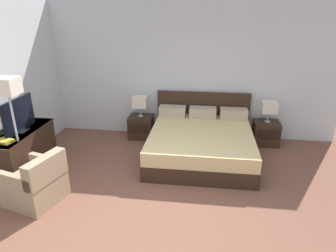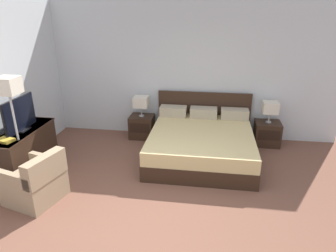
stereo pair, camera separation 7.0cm
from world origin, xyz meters
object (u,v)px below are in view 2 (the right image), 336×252
object	(u,v)px
bed	(201,142)
tv	(20,115)
table_lamp_right	(270,108)
floor_lamp	(10,96)
dresser	(25,149)
armchair_by_window	(36,183)
book_red_cover	(5,140)
nightstand_right	(267,133)
nightstand_left	(142,127)
table_lamp_left	(141,102)

from	to	relation	value
bed	tv	size ratio (longest dim) A/B	2.57
table_lamp_right	floor_lamp	xyz separation A→B (m)	(-4.12, -2.02, 0.63)
dresser	armchair_by_window	distance (m)	1.07
tv	book_red_cover	bearing A→B (deg)	-89.45
nightstand_right	armchair_by_window	world-z (taller)	armchair_by_window
nightstand_right	dresser	xyz separation A→B (m)	(-4.29, -1.66, 0.13)
nightstand_left	book_red_cover	distance (m)	2.71
nightstand_left	floor_lamp	xyz separation A→B (m)	(-1.49, -2.02, 1.19)
book_red_cover	armchair_by_window	world-z (taller)	book_red_cover
nightstand_left	book_red_cover	world-z (taller)	book_red_cover
nightstand_right	dresser	size ratio (longest dim) A/B	0.37
floor_lamp	nightstand_right	bearing A→B (deg)	26.09
bed	armchair_by_window	size ratio (longest dim) A/B	2.44
bed	nightstand_right	distance (m)	1.50
dresser	table_lamp_left	bearing A→B (deg)	44.98
nightstand_right	floor_lamp	size ratio (longest dim) A/B	0.29
tv	table_lamp_right	bearing A→B (deg)	20.98
nightstand_right	book_red_cover	world-z (taller)	book_red_cover
table_lamp_left	floor_lamp	xyz separation A→B (m)	(-1.49, -2.02, 0.63)
table_lamp_left	dresser	size ratio (longest dim) A/B	0.32
nightstand_left	table_lamp_right	size ratio (longest dim) A/B	1.18
dresser	floor_lamp	world-z (taller)	floor_lamp
bed	armchair_by_window	xyz separation A→B (m)	(-2.30, -1.76, -0.00)
tv	table_lamp_left	bearing A→B (deg)	44.73
table_lamp_left	floor_lamp	world-z (taller)	floor_lamp
nightstand_left	nightstand_right	size ratio (longest dim) A/B	1.00
dresser	armchair_by_window	world-z (taller)	armchair_by_window
table_lamp_right	nightstand_right	bearing A→B (deg)	-90.00
nightstand_left	nightstand_right	bearing A→B (deg)	0.00
armchair_by_window	book_red_cover	bearing A→B (deg)	149.17
bed	book_red_cover	size ratio (longest dim) A/B	8.09
nightstand_right	book_red_cover	bearing A→B (deg)	-153.98
book_red_cover	table_lamp_left	bearing A→B (deg)	51.65
floor_lamp	table_lamp_right	bearing A→B (deg)	26.11
table_lamp_right	armchair_by_window	distance (m)	4.42
tv	armchair_by_window	distance (m)	1.29
table_lamp_right	dresser	size ratio (longest dim) A/B	0.32
book_red_cover	floor_lamp	xyz separation A→B (m)	(0.17, 0.07, 0.69)
tv	armchair_by_window	bearing A→B (deg)	-51.61
dresser	table_lamp_right	bearing A→B (deg)	21.17
table_lamp_left	table_lamp_right	bearing A→B (deg)	0.00
nightstand_left	dresser	bearing A→B (deg)	-135.05
table_lamp_left	book_red_cover	size ratio (longest dim) A/B	1.69
bed	floor_lamp	bearing A→B (deg)	-155.34
bed	dresser	size ratio (longest dim) A/B	1.52
table_lamp_left	table_lamp_right	size ratio (longest dim) A/B	1.00
bed	armchair_by_window	distance (m)	2.90
nightstand_left	book_red_cover	xyz separation A→B (m)	(-1.66, -2.09, 0.50)
table_lamp_left	book_red_cover	distance (m)	2.67
tv	bed	bearing A→B (deg)	17.08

